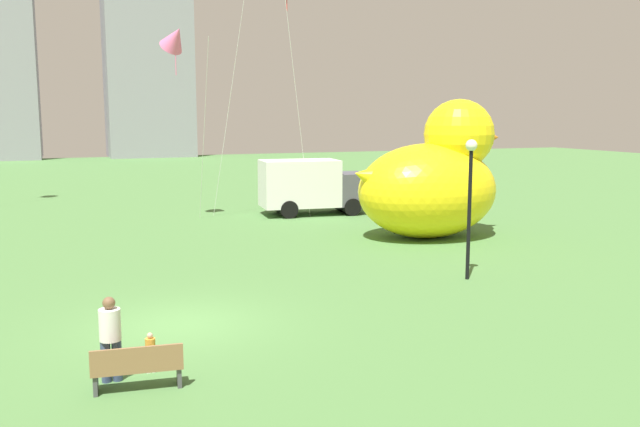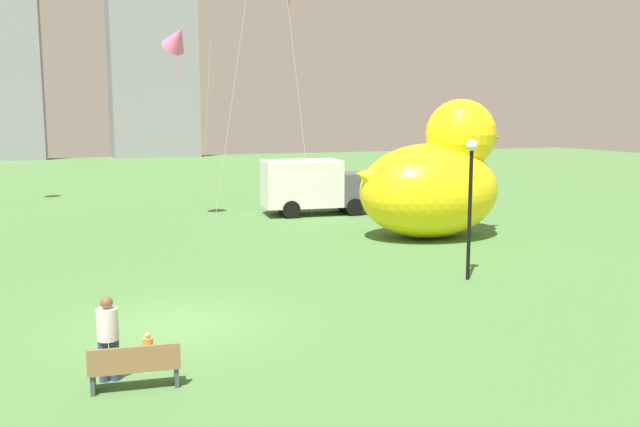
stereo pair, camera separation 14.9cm
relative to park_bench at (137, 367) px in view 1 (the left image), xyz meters
The scene contains 8 objects.
ground_plane 4.13m from the park_bench, 69.47° to the left, with size 140.00×140.00×0.00m, color #4B793E.
park_bench is the anchor object (origin of this frame).
person_adult 0.92m from the park_bench, 122.52° to the left, with size 0.42×0.42×1.71m.
person_child 0.92m from the park_bench, 68.03° to the left, with size 0.21×0.21×0.84m.
giant_inflatable_duck 18.34m from the park_bench, 42.19° to the left, with size 7.04×4.52×5.83m.
lamppost 12.24m from the park_bench, 26.19° to the left, with size 0.36×0.36×4.43m.
box_truck 23.07m from the park_bench, 61.59° to the left, with size 5.66×2.79×2.85m.
kite_pink 21.89m from the park_bench, 78.32° to the left, with size 2.16×2.54×9.48m.
Camera 1 is at (-2.59, -16.50, 5.21)m, focal length 38.04 mm.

